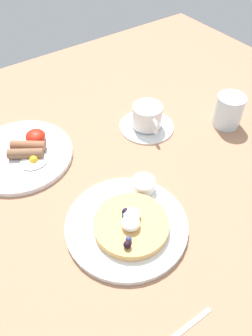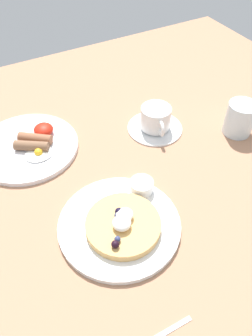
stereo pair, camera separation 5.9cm
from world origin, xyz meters
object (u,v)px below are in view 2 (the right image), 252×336
(syrup_ramekin, at_px, (142,186))
(breakfast_plate, at_px, (27,147))
(pancake_plate, at_px, (119,225))
(water_glass, at_px, (240,118))
(coffee_cup, at_px, (156,118))
(coffee_saucer, at_px, (155,128))

(syrup_ramekin, height_order, breakfast_plate, syrup_ramekin)
(pancake_plate, bearing_deg, water_glass, 15.78)
(pancake_plate, distance_m, breakfast_plate, 0.33)
(pancake_plate, bearing_deg, syrup_ramekin, 32.71)
(pancake_plate, relative_size, coffee_cup, 2.31)
(syrup_ramekin, distance_m, coffee_saucer, 0.23)
(pancake_plate, xyz_separation_m, water_glass, (0.41, 0.12, 0.04))
(syrup_ramekin, bearing_deg, water_glass, 10.88)
(breakfast_plate, xyz_separation_m, coffee_cup, (0.32, -0.09, 0.03))
(syrup_ramekin, bearing_deg, coffee_cup, 50.19)
(syrup_ramekin, relative_size, coffee_saucer, 0.35)
(pancake_plate, bearing_deg, coffee_saucer, 45.07)
(coffee_saucer, distance_m, water_glass, 0.22)
(breakfast_plate, bearing_deg, coffee_cup, -15.37)
(syrup_ramekin, distance_m, breakfast_plate, 0.32)
(pancake_plate, relative_size, coffee_saucer, 1.70)
(breakfast_plate, height_order, coffee_cup, coffee_cup)
(breakfast_plate, bearing_deg, water_glass, -21.59)
(coffee_saucer, relative_size, water_glass, 1.68)
(syrup_ramekin, relative_size, breakfast_plate, 0.20)
(coffee_cup, bearing_deg, pancake_plate, -135.06)
(coffee_saucer, bearing_deg, water_glass, -31.72)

